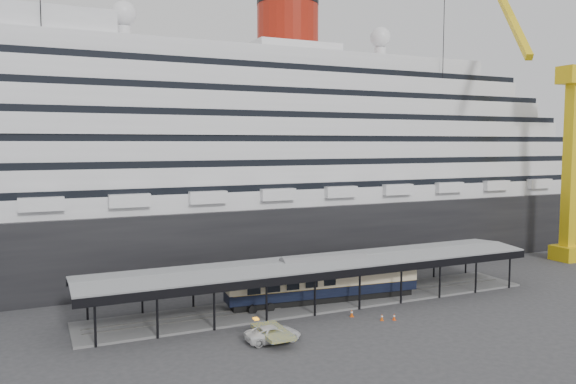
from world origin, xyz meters
The scene contains 9 objects.
ground centered at (0.00, 0.00, 0.00)m, with size 200.00×200.00×0.00m, color #323235.
cruise_ship centered at (0.05, 32.00, 18.35)m, with size 130.00×30.00×43.90m.
platform_canopy centered at (0.00, 5.00, 2.36)m, with size 56.00×9.18×5.30m.
crane_yellow centered at (47.06, 10.54, 19.96)m, with size 23.83×18.78×47.60m.
port_truck centered at (-10.26, -4.56, 0.76)m, with size 2.51×5.44×1.51m, color white.
pullman_carriage centered at (0.40, 5.00, 2.82)m, with size 23.95×5.20×23.34m.
traffic_cone_left centered at (0.66, -1.09, 0.41)m, with size 0.50×0.50×0.83m.
traffic_cone_mid centered at (4.22, -4.02, 0.37)m, with size 0.42×0.42×0.74m.
traffic_cone_right centered at (2.94, -3.58, 0.37)m, with size 0.50×0.50×0.74m.
Camera 1 is at (-30.85, -53.06, 19.09)m, focal length 35.00 mm.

